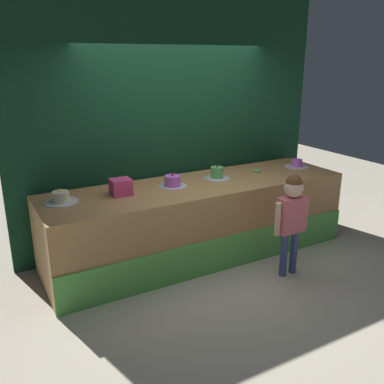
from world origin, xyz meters
The scene contains 10 objects.
ground_plane centered at (0.00, 0.00, 0.00)m, with size 12.00×12.00×0.00m, color #BCB29E.
stage_platform centered at (0.00, 0.51, 0.45)m, with size 3.73×1.05×0.91m.
curtain_backdrop centered at (0.00, 1.13, 1.57)m, with size 4.19×0.08×3.14m, color #113823.
child_figure centered at (0.62, -0.44, 0.76)m, with size 0.45×0.21×1.17m.
pink_box centered at (-0.95, 0.57, 1.00)m, with size 0.22×0.20×0.18m, color #E2417F.
donut centered at (0.95, 0.62, 0.93)m, with size 0.10×0.10×0.03m, color #59B259.
cake_far_left centered at (-1.59, 0.63, 0.96)m, with size 0.36×0.36×0.16m.
cake_center_left centered at (-0.32, 0.57, 0.97)m, with size 0.33×0.33×0.16m.
cake_center_right centered at (0.32, 0.60, 0.98)m, with size 0.32×0.32×0.17m.
cake_far_right centered at (1.59, 0.56, 0.95)m, with size 0.32×0.32×0.11m.
Camera 1 is at (-2.42, -3.64, 2.36)m, focal length 39.31 mm.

